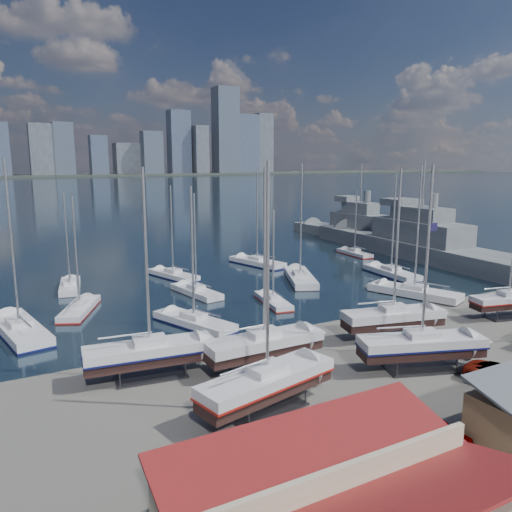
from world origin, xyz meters
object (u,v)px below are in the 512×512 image
car_a (439,431)px  flagpole (426,278)px  sailboat_cradle_0 (150,352)px  naval_ship_west (359,232)px  naval_ship_east (419,248)px

car_a → flagpole: size_ratio=0.33×
car_a → sailboat_cradle_0: bearing=111.7°
naval_ship_west → flagpole: 64.51m
naval_ship_east → naval_ship_west: 20.38m
sailboat_cradle_0 → flagpole: size_ratio=1.38×
sailboat_cradle_0 → car_a: 21.22m
sailboat_cradle_0 → car_a: size_ratio=4.18×
sailboat_cradle_0 → car_a: (12.61, -17.00, -1.42)m
sailboat_cradle_0 → naval_ship_east: naval_ship_east is taller
sailboat_cradle_0 → naval_ship_east: bearing=31.5°
flagpole → naval_ship_west: bearing=55.1°
car_a → flagpole: (9.74, 10.70, 6.07)m
naval_ship_east → sailboat_cradle_0: bearing=118.0°
naval_ship_west → sailboat_cradle_0: bearing=123.8°
naval_ship_west → car_a: size_ratio=10.00×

